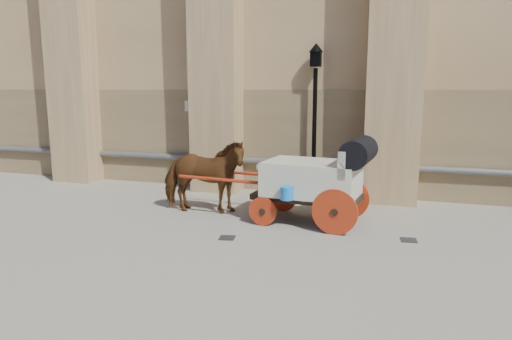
% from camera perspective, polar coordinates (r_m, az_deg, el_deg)
% --- Properties ---
extents(ground, '(90.00, 90.00, 0.00)m').
position_cam_1_polar(ground, '(10.32, -7.17, -6.99)').
color(ground, gray).
rests_on(ground, ground).
extents(horse, '(2.28, 1.24, 1.84)m').
position_cam_1_polar(horse, '(11.19, -6.62, -0.78)').
color(horse, brown).
rests_on(horse, ground).
extents(carriage, '(4.64, 1.73, 1.99)m').
position_cam_1_polar(carriage, '(10.32, 7.80, -0.87)').
color(carriage, black).
rests_on(carriage, ground).
extents(street_lamp, '(0.40, 0.40, 4.25)m').
position_cam_1_polar(street_lamp, '(12.91, 7.33, 6.70)').
color(street_lamp, black).
rests_on(street_lamp, ground).
extents(drain_grate_near, '(0.38, 0.38, 0.01)m').
position_cam_1_polar(drain_grate_near, '(9.47, -3.63, -8.45)').
color(drain_grate_near, black).
rests_on(drain_grate_near, ground).
extents(drain_grate_far, '(0.35, 0.35, 0.01)m').
position_cam_1_polar(drain_grate_far, '(9.82, 18.54, -8.30)').
color(drain_grate_far, black).
rests_on(drain_grate_far, ground).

